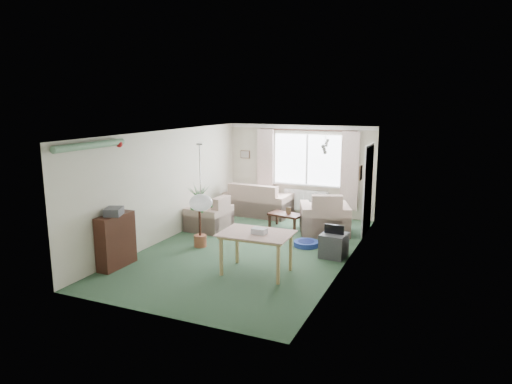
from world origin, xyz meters
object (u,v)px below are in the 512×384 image
at_px(houseplant, 200,216).
at_px(pet_bed, 306,244).
at_px(sofa, 258,199).
at_px(dining_table, 256,254).
at_px(bookshelf, 116,241).
at_px(coffee_table, 285,221).
at_px(armchair_left, 209,213).
at_px(armchair_corner, 324,212).
at_px(tv_cube, 334,245).

height_order(houseplant, pet_bed, houseplant).
height_order(sofa, dining_table, sofa).
bearing_deg(bookshelf, dining_table, 17.06).
bearing_deg(coffee_table, armchair_left, -152.89).
xyz_separation_m(sofa, pet_bed, (2.00, -2.11, -0.38)).
relative_size(houseplant, dining_table, 1.14).
xyz_separation_m(armchair_left, houseplant, (0.47, -1.22, 0.25)).
bearing_deg(armchair_left, sofa, 166.76).
bearing_deg(dining_table, pet_bed, 78.82).
bearing_deg(pet_bed, houseplant, -155.87).
xyz_separation_m(armchair_corner, coffee_table, (-0.95, -0.01, -0.31)).
bearing_deg(pet_bed, coffee_table, 127.56).
distance_m(armchair_corner, armchair_left, 2.72).
height_order(coffee_table, dining_table, dining_table).
bearing_deg(dining_table, houseplant, 151.72).
height_order(armchair_corner, tv_cube, armchair_corner).
height_order(bookshelf, pet_bed, bookshelf).
xyz_separation_m(bookshelf, pet_bed, (2.85, 2.56, -0.44)).
bearing_deg(coffee_table, pet_bed, -52.44).
bearing_deg(houseplant, pet_bed, 24.13).
distance_m(coffee_table, dining_table, 3.01).
height_order(armchair_left, tv_cube, armchair_left).
distance_m(armchair_corner, houseplant, 2.96).
bearing_deg(tv_cube, armchair_corner, 115.71).
bearing_deg(dining_table, sofa, 112.72).
relative_size(bookshelf, dining_table, 0.86).
distance_m(sofa, dining_table, 4.26).
bearing_deg(armchair_left, pet_bed, 85.46).
distance_m(sofa, armchair_corner, 2.29).
bearing_deg(bookshelf, armchair_corner, 52.22).
bearing_deg(tv_cube, bookshelf, -144.60).
distance_m(coffee_table, houseplant, 2.41).
relative_size(armchair_left, coffee_table, 1.15).
distance_m(armchair_corner, bookshelf, 4.72).
relative_size(coffee_table, tv_cube, 1.54).
relative_size(sofa, armchair_corner, 1.60).
height_order(armchair_left, coffee_table, armchair_left).
relative_size(armchair_left, tv_cube, 1.77).
distance_m(houseplant, dining_table, 1.93).
bearing_deg(bookshelf, pet_bed, 42.44).
distance_m(sofa, bookshelf, 4.74).
height_order(armchair_left, dining_table, armchair_left).
height_order(sofa, tv_cube, sofa).
bearing_deg(armchair_corner, pet_bed, 64.82).
distance_m(armchair_corner, coffee_table, 1.00).
distance_m(houseplant, tv_cube, 2.81).
xyz_separation_m(sofa, armchair_corner, (2.08, -0.96, 0.05)).
height_order(sofa, houseplant, houseplant).
height_order(bookshelf, dining_table, bookshelf).
xyz_separation_m(armchair_corner, dining_table, (-0.44, -2.96, -0.12)).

